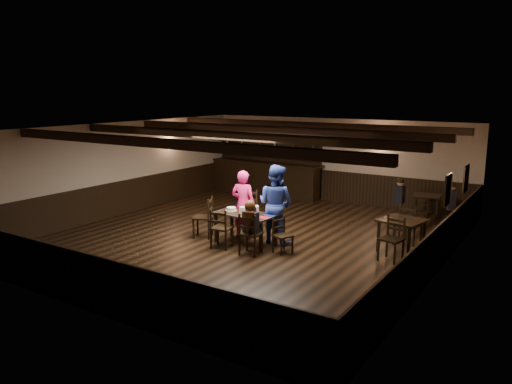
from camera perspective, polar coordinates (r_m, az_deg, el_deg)
The scene contains 25 objects.
ground at distance 12.45m, azimuth -0.57°, elevation -5.19°, with size 10.00×10.00×0.00m, color black.
room_shell at distance 12.09m, azimuth -0.45°, elevation 2.79°, with size 9.02×10.02×2.71m.
dining_table at distance 11.74m, azimuth -1.21°, elevation -2.89°, with size 1.48×0.81×0.75m.
chair_near_left at distance 11.45m, azimuth -4.13°, elevation -3.85°, with size 0.51×0.49×0.94m.
chair_near_right at distance 10.97m, azimuth -0.79°, elevation -4.50°, with size 0.49×0.47×0.95m.
chair_end_left at distance 12.38m, azimuth -5.71°, elevation -2.52°, with size 0.60×0.61×1.01m.
chair_end_right at distance 11.22m, azimuth 2.86°, elevation -4.61°, with size 0.47×0.48×0.80m.
chair_far_pushed at distance 13.28m, azimuth -0.88°, elevation -1.51°, with size 0.55×0.53×1.00m.
woman_pink at distance 12.25m, azimuth -1.47°, elevation -1.40°, with size 0.61×0.40×1.68m, color #F51484.
man_blue at distance 11.83m, azimuth 2.25°, elevation -1.38°, with size 0.92×0.71×1.88m, color navy.
seated_person at distance 10.96m, azimuth -0.66°, elevation -3.06°, with size 0.33×0.49×0.80m.
cake at distance 11.97m, azimuth -2.85°, elevation -1.97°, with size 0.27×0.27×0.09m.
plate_stack_a at distance 11.70m, azimuth -1.51°, elevation -2.07°, with size 0.17×0.17×0.16m, color white.
plate_stack_b at distance 11.58m, azimuth -0.09°, elevation -2.08°, with size 0.18×0.18×0.21m, color white.
tea_light at distance 11.75m, azimuth -0.83°, elevation -2.29°, with size 0.05×0.05×0.06m.
salt_shaker at distance 11.41m, azimuth -0.25°, elevation -2.59°, with size 0.04×0.04×0.09m, color silver.
pepper_shaker at distance 11.37m, azimuth 0.35°, elevation -2.64°, with size 0.04×0.04×0.09m, color #A5A8AD.
drink_glass at distance 11.66m, azimuth 0.13°, elevation -2.27°, with size 0.06×0.06×0.10m, color silver.
menu_red at distance 11.34m, azimuth 0.77°, elevation -2.90°, with size 0.31×0.22×0.00m, color maroon.
menu_blue at distance 11.52m, azimuth 1.44°, elevation -2.68°, with size 0.29×0.20×0.00m, color #0D1A43.
bar_counter at distance 17.47m, azimuth 1.16°, elevation 2.12°, with size 4.24×0.70×2.20m.
back_table_a at distance 11.66m, azimuth 16.35°, elevation -3.49°, with size 1.04×1.04×0.75m.
back_table_b at distance 14.59m, azimuth 18.94°, elevation -0.73°, with size 0.82×0.82×0.75m.
bg_patron_left at distance 14.51m, azimuth 16.13°, elevation 0.13°, with size 0.23×0.36×0.72m.
bg_patron_right at distance 14.21m, azimuth 21.44°, elevation -0.39°, with size 0.32×0.41×0.75m.
Camera 1 is at (6.57, -9.96, 3.58)m, focal length 35.00 mm.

